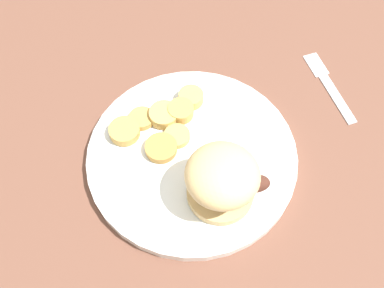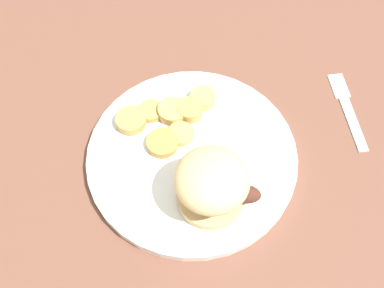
# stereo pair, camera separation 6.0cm
# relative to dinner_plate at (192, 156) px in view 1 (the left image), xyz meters

# --- Properties ---
(ground_plane) EXTENTS (4.00, 4.00, 0.00)m
(ground_plane) POSITION_rel_dinner_plate_xyz_m (0.00, 0.00, -0.01)
(ground_plane) COLOR brown
(dinner_plate) EXTENTS (0.30, 0.30, 0.02)m
(dinner_plate) POSITION_rel_dinner_plate_xyz_m (0.00, 0.00, 0.00)
(dinner_plate) COLOR white
(dinner_plate) RESTS_ON ground_plane
(sandwich) EXTENTS (0.09, 0.11, 0.08)m
(sandwich) POSITION_rel_dinner_plate_xyz_m (0.07, 0.02, 0.05)
(sandwich) COLOR tan
(sandwich) RESTS_ON dinner_plate
(potato_round_0) EXTENTS (0.05, 0.05, 0.01)m
(potato_round_0) POSITION_rel_dinner_plate_xyz_m (-0.02, -0.04, 0.01)
(potato_round_0) COLOR #BC8942
(potato_round_0) RESTS_ON dinner_plate
(potato_round_1) EXTENTS (0.04, 0.04, 0.01)m
(potato_round_1) POSITION_rel_dinner_plate_xyz_m (-0.08, -0.05, 0.01)
(potato_round_1) COLOR tan
(potato_round_1) RESTS_ON dinner_plate
(potato_round_2) EXTENTS (0.04, 0.04, 0.02)m
(potato_round_2) POSITION_rel_dinner_plate_xyz_m (-0.09, 0.03, 0.02)
(potato_round_2) COLOR tan
(potato_round_2) RESTS_ON dinner_plate
(potato_round_3) EXTENTS (0.04, 0.04, 0.01)m
(potato_round_3) POSITION_rel_dinner_plate_xyz_m (-0.06, -0.08, 0.01)
(potato_round_3) COLOR tan
(potato_round_3) RESTS_ON dinner_plate
(potato_round_4) EXTENTS (0.04, 0.04, 0.02)m
(potato_round_4) POSITION_rel_dinner_plate_xyz_m (-0.07, 0.01, 0.02)
(potato_round_4) COLOR tan
(potato_round_4) RESTS_ON dinner_plate
(potato_round_5) EXTENTS (0.04, 0.04, 0.02)m
(potato_round_5) POSITION_rel_dinner_plate_xyz_m (-0.07, -0.02, 0.02)
(potato_round_5) COLOR tan
(potato_round_5) RESTS_ON dinner_plate
(potato_round_6) EXTENTS (0.04, 0.04, 0.01)m
(potato_round_6) POSITION_rel_dinner_plate_xyz_m (-0.03, -0.01, 0.01)
(potato_round_6) COLOR tan
(potato_round_6) RESTS_ON dinner_plate
(fork) EXTENTS (0.14, 0.02, 0.00)m
(fork) POSITION_rel_dinner_plate_xyz_m (-0.06, 0.25, -0.01)
(fork) COLOR silver
(fork) RESTS_ON ground_plane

